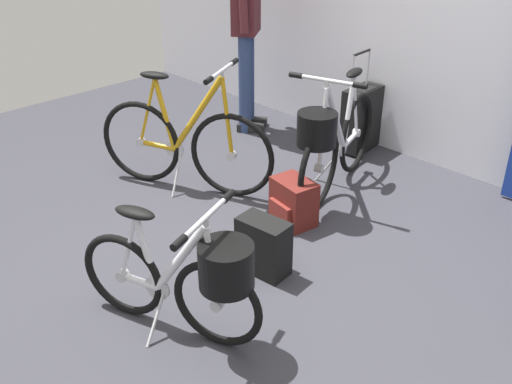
{
  "coord_description": "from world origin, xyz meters",
  "views": [
    {
      "loc": [
        1.98,
        -1.78,
        2.05
      ],
      "look_at": [
        0.0,
        0.16,
        0.55
      ],
      "focal_mm": 41.28,
      "sensor_mm": 36.0,
      "label": 1
    }
  ],
  "objects_px": {
    "visitor_browsing": "(246,12)",
    "handbag_on_floor": "(293,202)",
    "folding_bike_foreground": "(189,276)",
    "display_bike_right": "(185,143)",
    "backpack_on_floor": "(264,246)",
    "display_bike_left": "(333,140)",
    "rolling_suitcase": "(361,118)"
  },
  "relations": [
    {
      "from": "folding_bike_foreground",
      "to": "visitor_browsing",
      "type": "height_order",
      "value": "visitor_browsing"
    },
    {
      "from": "folding_bike_foreground",
      "to": "handbag_on_floor",
      "type": "relative_size",
      "value": 3.05
    },
    {
      "from": "display_bike_right",
      "to": "rolling_suitcase",
      "type": "xyz_separation_m",
      "value": [
        0.48,
        1.46,
        -0.07
      ]
    },
    {
      "from": "visitor_browsing",
      "to": "backpack_on_floor",
      "type": "relative_size",
      "value": 5.27
    },
    {
      "from": "display_bike_right",
      "to": "rolling_suitcase",
      "type": "distance_m",
      "value": 1.54
    },
    {
      "from": "display_bike_left",
      "to": "rolling_suitcase",
      "type": "relative_size",
      "value": 1.55
    },
    {
      "from": "display_bike_left",
      "to": "visitor_browsing",
      "type": "xyz_separation_m",
      "value": [
        -1.35,
        0.46,
        0.61
      ]
    },
    {
      "from": "display_bike_left",
      "to": "backpack_on_floor",
      "type": "height_order",
      "value": "display_bike_left"
    },
    {
      "from": "display_bike_left",
      "to": "display_bike_right",
      "type": "xyz_separation_m",
      "value": [
        -0.81,
        -0.67,
        -0.07
      ]
    },
    {
      "from": "backpack_on_floor",
      "to": "display_bike_right",
      "type": "bearing_deg",
      "value": 163.46
    },
    {
      "from": "rolling_suitcase",
      "to": "handbag_on_floor",
      "type": "bearing_deg",
      "value": -72.42
    },
    {
      "from": "handbag_on_floor",
      "to": "rolling_suitcase",
      "type": "bearing_deg",
      "value": 107.58
    },
    {
      "from": "folding_bike_foreground",
      "to": "visitor_browsing",
      "type": "distance_m",
      "value": 2.85
    },
    {
      "from": "display_bike_right",
      "to": "rolling_suitcase",
      "type": "relative_size",
      "value": 1.48
    },
    {
      "from": "backpack_on_floor",
      "to": "visitor_browsing",
      "type": "bearing_deg",
      "value": 138.68
    },
    {
      "from": "display_bike_right",
      "to": "folding_bike_foreground",
      "type": "bearing_deg",
      "value": -37.74
    },
    {
      "from": "display_bike_left",
      "to": "handbag_on_floor",
      "type": "xyz_separation_m",
      "value": [
        0.07,
        -0.48,
        -0.28
      ]
    },
    {
      "from": "backpack_on_floor",
      "to": "handbag_on_floor",
      "type": "xyz_separation_m",
      "value": [
        -0.25,
        0.52,
        -0.01
      ]
    },
    {
      "from": "backpack_on_floor",
      "to": "rolling_suitcase",
      "type": "bearing_deg",
      "value": 110.01
    },
    {
      "from": "visitor_browsing",
      "to": "backpack_on_floor",
      "type": "distance_m",
      "value": 2.39
    },
    {
      "from": "backpack_on_floor",
      "to": "handbag_on_floor",
      "type": "height_order",
      "value": "backpack_on_floor"
    },
    {
      "from": "display_bike_right",
      "to": "handbag_on_floor",
      "type": "relative_size",
      "value": 3.84
    },
    {
      "from": "backpack_on_floor",
      "to": "handbag_on_floor",
      "type": "relative_size",
      "value": 1.06
    },
    {
      "from": "visitor_browsing",
      "to": "handbag_on_floor",
      "type": "height_order",
      "value": "visitor_browsing"
    },
    {
      "from": "folding_bike_foreground",
      "to": "visitor_browsing",
      "type": "xyz_separation_m",
      "value": [
        -1.8,
        2.11,
        0.68
      ]
    },
    {
      "from": "display_bike_left",
      "to": "rolling_suitcase",
      "type": "distance_m",
      "value": 0.87
    },
    {
      "from": "visitor_browsing",
      "to": "handbag_on_floor",
      "type": "xyz_separation_m",
      "value": [
        1.42,
        -0.94,
        -0.89
      ]
    },
    {
      "from": "folding_bike_foreground",
      "to": "handbag_on_floor",
      "type": "distance_m",
      "value": 1.24
    },
    {
      "from": "folding_bike_foreground",
      "to": "display_bike_right",
      "type": "xyz_separation_m",
      "value": [
        -1.27,
        0.98,
        -0.01
      ]
    },
    {
      "from": "display_bike_right",
      "to": "rolling_suitcase",
      "type": "bearing_deg",
      "value": 71.69
    },
    {
      "from": "handbag_on_floor",
      "to": "visitor_browsing",
      "type": "bearing_deg",
      "value": 146.38
    },
    {
      "from": "visitor_browsing",
      "to": "backpack_on_floor",
      "type": "bearing_deg",
      "value": -41.32
    }
  ]
}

